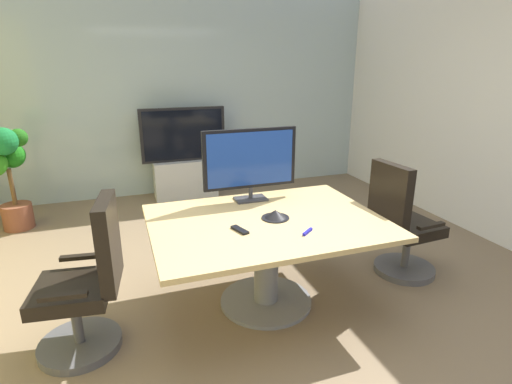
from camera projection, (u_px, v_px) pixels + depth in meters
ground_plane at (256, 304)px, 3.34m from camera, size 7.71×7.71×0.00m
wall_back_glass_partition at (180, 96)px, 5.90m from camera, size 5.89×0.10×2.88m
conference_table at (266, 241)px, 3.20m from camera, size 1.79×1.34×0.75m
office_chair_left at (87, 290)px, 2.71m from camera, size 0.62×0.60×1.09m
office_chair_right at (401, 229)px, 3.68m from camera, size 0.61×0.59×1.09m
tv_monitor at (250, 160)px, 3.49m from camera, size 0.84×0.18×0.64m
wall_display_unit at (185, 167)px, 5.87m from camera, size 1.20×0.36×1.31m
potted_plant at (7, 169)px, 4.62m from camera, size 0.52×0.58×1.24m
conference_phone at (275, 215)px, 3.16m from camera, size 0.22×0.22×0.07m
remote_control at (240, 230)px, 2.93m from camera, size 0.10×0.18×0.02m
whiteboard_marker at (308, 232)px, 2.89m from camera, size 0.11×0.10×0.02m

